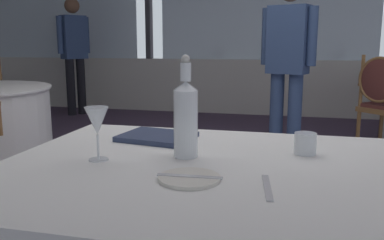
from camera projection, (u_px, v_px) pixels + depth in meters
The scene contains 11 objects.
ground_plane at pixel (219, 216), 2.69m from camera, with size 15.22×15.22×0.00m, color #47384C.
window_wall_far at pixel (265, 44), 6.27m from camera, with size 11.71×0.14×2.72m.
side_plate at pixel (190, 178), 1.16m from camera, with size 0.18×0.18×0.01m, color silver.
butter_knife at pixel (190, 176), 1.16m from camera, with size 0.19×0.02×0.00m, color silver.
dinner_fork at pixel (267, 187), 1.09m from camera, with size 0.20×0.02×0.00m, color silver.
water_bottle at pixel (186, 117), 1.37m from camera, with size 0.08×0.08×0.34m.
wine_glass at pixel (97, 122), 1.33m from camera, with size 0.08×0.08×0.18m.
water_tumbler at pixel (305, 143), 1.42m from camera, with size 0.08×0.08×0.07m, color white.
menu_book at pixel (157, 137), 1.64m from camera, with size 0.27×0.22×0.02m, color #2D3856.
diner_person_0 at pixel (288, 59), 3.83m from camera, with size 0.50×0.31×1.69m.
diner_person_1 at pixel (74, 49), 6.29m from camera, with size 0.36×0.46×1.76m.
Camera 1 is at (0.43, -2.50, 1.12)m, focal length 38.62 mm.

